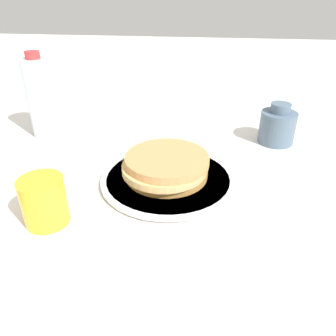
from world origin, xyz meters
name	(u,v)px	position (x,y,z in m)	size (l,w,h in m)	color
ground_plane	(154,186)	(0.00, 0.00, 0.00)	(4.00, 4.00, 0.00)	silver
plate	(168,179)	(0.03, 0.02, 0.01)	(0.28, 0.28, 0.01)	white
pancake_stack	(166,166)	(0.02, 0.02, 0.04)	(0.18, 0.18, 0.05)	#B4813D
juice_glass	(44,201)	(-0.17, -0.13, 0.04)	(0.08, 0.08, 0.08)	yellow
cream_jug	(277,126)	(0.28, 0.25, 0.04)	(0.09, 0.09, 0.10)	#4C6075
water_bottle_mid	(41,98)	(-0.33, 0.22, 0.10)	(0.07, 0.07, 0.22)	silver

